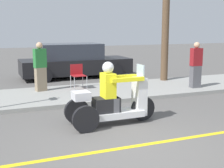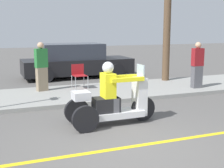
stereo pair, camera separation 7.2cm
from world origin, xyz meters
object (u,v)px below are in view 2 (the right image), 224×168
(spectator_by_tree, at_px, (197,66))
(tree_trunk, at_px, (167,38))
(motorcycle_trike, at_px, (112,102))
(spectator_mid_group, at_px, (41,68))
(folding_chair_set_back, at_px, (79,74))
(parked_car_lot_right, at_px, (76,61))

(spectator_by_tree, height_order, tree_trunk, tree_trunk)
(motorcycle_trike, xyz_separation_m, tree_trunk, (3.92, 4.19, 1.27))
(spectator_mid_group, relative_size, folding_chair_set_back, 1.96)
(spectator_mid_group, bearing_deg, motorcycle_trike, -75.77)
(tree_trunk, bearing_deg, spectator_mid_group, -176.24)
(tree_trunk, bearing_deg, folding_chair_set_back, -175.09)
(spectator_by_tree, distance_m, spectator_mid_group, 5.29)
(spectator_by_tree, relative_size, tree_trunk, 0.47)
(motorcycle_trike, distance_m, tree_trunk, 5.88)
(spectator_by_tree, distance_m, parked_car_lot_right, 5.48)
(motorcycle_trike, relative_size, spectator_by_tree, 1.34)
(spectator_by_tree, xyz_separation_m, parked_car_lot_right, (-3.12, 4.50, -0.18))
(folding_chair_set_back, height_order, tree_trunk, tree_trunk)
(parked_car_lot_right, relative_size, tree_trunk, 1.43)
(folding_chair_set_back, bearing_deg, spectator_mid_group, -179.56)
(spectator_mid_group, height_order, folding_chair_set_back, spectator_mid_group)
(spectator_by_tree, height_order, parked_car_lot_right, spectator_by_tree)
(spectator_by_tree, bearing_deg, spectator_mid_group, 164.24)
(motorcycle_trike, height_order, spectator_by_tree, spectator_by_tree)
(spectator_mid_group, distance_m, parked_car_lot_right, 3.64)
(folding_chair_set_back, relative_size, tree_trunk, 0.25)
(spectator_mid_group, relative_size, parked_car_lot_right, 0.34)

